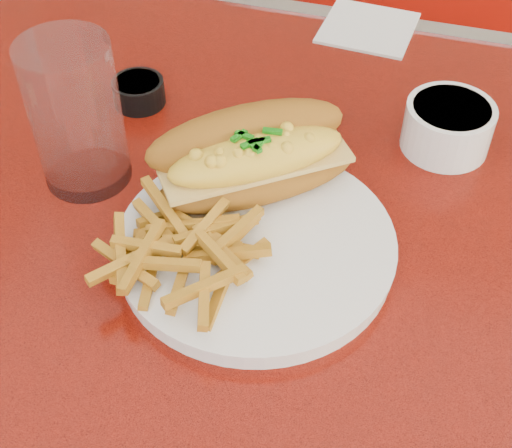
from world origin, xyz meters
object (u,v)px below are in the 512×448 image
(mac_hoagie, at_px, (253,156))
(fork, at_px, (320,214))
(booth_bench_far, at_px, (410,127))
(sauce_cup_left, at_px, (139,91))
(gravy_ramekin, at_px, (448,126))
(water_tumbler, at_px, (76,115))
(diner_table, at_px, (352,328))
(dinner_plate, at_px, (256,246))

(mac_hoagie, height_order, fork, mac_hoagie)
(booth_bench_far, distance_m, sauce_cup_left, 0.89)
(mac_hoagie, bearing_deg, sauce_cup_left, 109.44)
(gravy_ramekin, bearing_deg, water_tumbler, -156.18)
(sauce_cup_left, distance_m, water_tumbler, 0.15)
(diner_table, distance_m, water_tumbler, 0.38)
(booth_bench_far, height_order, dinner_plate, booth_bench_far)
(diner_table, distance_m, dinner_plate, 0.21)
(booth_bench_far, bearing_deg, mac_hoagie, -98.72)
(water_tumbler, bearing_deg, booth_bench_far, 69.74)
(fork, relative_size, gravy_ramekin, 1.31)
(fork, bearing_deg, diner_table, -98.51)
(fork, distance_m, gravy_ramekin, 0.19)
(booth_bench_far, relative_size, fork, 7.67)
(mac_hoagie, distance_m, sauce_cup_left, 0.22)
(dinner_plate, bearing_deg, mac_hoagie, 109.05)
(fork, height_order, gravy_ramekin, gravy_ramekin)
(booth_bench_far, relative_size, gravy_ramekin, 10.04)
(dinner_plate, xyz_separation_m, sauce_cup_left, (-0.20, 0.19, 0.01))
(diner_table, xyz_separation_m, booth_bench_far, (0.00, 0.81, -0.32))
(booth_bench_far, relative_size, sauce_cup_left, 17.40)
(diner_table, relative_size, water_tumbler, 7.77)
(booth_bench_far, height_order, gravy_ramekin, booth_bench_far)
(fork, height_order, sauce_cup_left, sauce_cup_left)
(fork, bearing_deg, mac_hoagie, 56.29)
(diner_table, height_order, dinner_plate, dinner_plate)
(sauce_cup_left, bearing_deg, gravy_ramekin, 3.66)
(diner_table, xyz_separation_m, gravy_ramekin, (0.06, 0.15, 0.19))
(booth_bench_far, xyz_separation_m, fork, (-0.05, -0.82, 0.50))
(booth_bench_far, xyz_separation_m, gravy_ramekin, (0.06, -0.66, 0.51))
(diner_table, relative_size, sauce_cup_left, 17.84)
(diner_table, xyz_separation_m, water_tumbler, (-0.30, -0.00, 0.24))
(dinner_plate, bearing_deg, sauce_cup_left, 136.68)
(water_tumbler, bearing_deg, mac_hoagie, 5.01)
(booth_bench_far, xyz_separation_m, dinner_plate, (-0.10, -0.87, 0.49))
(mac_hoagie, distance_m, water_tumbler, 0.18)
(dinner_plate, bearing_deg, gravy_ramekin, 54.16)
(sauce_cup_left, bearing_deg, mac_hoagie, -33.89)
(water_tumbler, bearing_deg, gravy_ramekin, 23.82)
(sauce_cup_left, relative_size, water_tumbler, 0.44)
(sauce_cup_left, bearing_deg, booth_bench_far, 66.20)
(dinner_plate, relative_size, mac_hoagie, 1.41)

